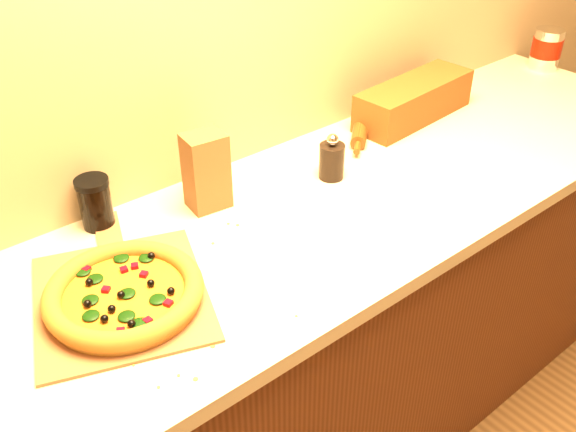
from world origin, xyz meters
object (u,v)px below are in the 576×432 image
at_px(pizza_peel, 120,293).
at_px(coffee_canister, 547,48).
at_px(rolling_pin, 361,127).
at_px(dark_jar, 95,203).
at_px(pepper_grinder, 332,160).
at_px(pizza, 124,293).

xyz_separation_m(pizza_peel, coffee_canister, (1.81, 0.16, 0.07)).
height_order(pizza_peel, rolling_pin, rolling_pin).
relative_size(rolling_pin, dark_jar, 2.01).
distance_m(pizza_peel, rolling_pin, 0.93).
bearing_deg(rolling_pin, coffee_canister, -3.14).
bearing_deg(dark_jar, coffee_canister, -3.33).
bearing_deg(coffee_canister, rolling_pin, 176.86).
bearing_deg(pepper_grinder, coffee_canister, 4.27).
distance_m(pizza_peel, pizza, 0.04).
bearing_deg(rolling_pin, dark_jar, 176.46).
xyz_separation_m(pizza_peel, rolling_pin, (0.91, 0.21, 0.02)).
height_order(pizza, dark_jar, dark_jar).
bearing_deg(pepper_grinder, rolling_pin, 28.90).
distance_m(pizza, coffee_canister, 1.82).
bearing_deg(dark_jar, pepper_grinder, -17.67).
height_order(pepper_grinder, coffee_canister, coffee_canister).
xyz_separation_m(pizza_peel, pizza, (-0.01, -0.03, 0.02)).
xyz_separation_m(pizza, coffee_canister, (1.81, 0.19, 0.05)).
height_order(pepper_grinder, dark_jar, same).
bearing_deg(dark_jar, pizza_peel, -106.73).
height_order(pizza_peel, coffee_canister, coffee_canister).
distance_m(rolling_pin, coffee_canister, 0.90).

